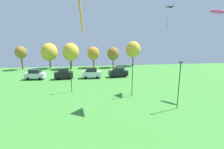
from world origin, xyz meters
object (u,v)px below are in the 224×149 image
object	(u,v)px
kite_flying_1	(164,12)
light_post_1	(179,82)
light_post_0	(71,75)
parked_car_second_from_left	(64,74)
light_post_2	(132,78)
parked_car_third_from_left	(92,73)
parked_car_rightmost_in_row	(118,72)
treeline_tree_1	(49,52)
parked_car_leftmost	(35,74)
treeline_tree_3	(93,53)
treeline_tree_0	(21,52)
treeline_tree_5	(133,49)
kite_flying_5	(219,12)
treeline_tree_2	(71,52)
treeline_tree_4	(113,54)

from	to	relation	value
kite_flying_1	light_post_1	bearing A→B (deg)	-98.72
light_post_0	parked_car_second_from_left	bearing A→B (deg)	104.74
light_post_2	parked_car_third_from_left	bearing A→B (deg)	114.91
parked_car_second_from_left	parked_car_third_from_left	distance (m)	6.32
parked_car_rightmost_in_row	treeline_tree_1	bearing A→B (deg)	136.01
light_post_0	light_post_1	distance (m)	17.44
parked_car_second_from_left	parked_car_rightmost_in_row	xyz separation A→B (m)	(12.64, 0.34, -0.07)
parked_car_leftmost	treeline_tree_3	world-z (taller)	treeline_tree_3
treeline_tree_3	treeline_tree_0	bearing A→B (deg)	-178.39
light_post_2	treeline_tree_5	world-z (taller)	treeline_tree_5
light_post_1	treeline_tree_3	size ratio (longest dim) A/B	0.99
kite_flying_5	parked_car_rightmost_in_row	distance (m)	23.01
treeline_tree_3	treeline_tree_5	size ratio (longest dim) A/B	0.81
parked_car_rightmost_in_row	treeline_tree_2	size ratio (longest dim) A/B	0.61
light_post_2	treeline_tree_3	xyz separation A→B (m)	(-5.29, 27.68, 1.35)
light_post_1	light_post_2	bearing A→B (deg)	129.67
treeline_tree_4	treeline_tree_5	xyz separation A→B (m)	(6.94, 2.28, 1.10)
light_post_0	treeline_tree_3	xyz separation A→B (m)	(4.64, 24.18, 1.35)
parked_car_second_from_left	light_post_2	size ratio (longest dim) A/B	0.79
light_post_1	treeline_tree_5	bearing A→B (deg)	85.24
treeline_tree_0	treeline_tree_5	bearing A→B (deg)	3.98
treeline_tree_1	parked_car_third_from_left	bearing A→B (deg)	-49.83
parked_car_second_from_left	treeline_tree_1	bearing A→B (deg)	106.56
kite_flying_1	treeline_tree_2	bearing A→B (deg)	128.12
treeline_tree_3	kite_flying_5	bearing A→B (deg)	-57.47
kite_flying_5	parked_car_second_from_left	world-z (taller)	kite_flying_5
kite_flying_1	parked_car_third_from_left	distance (m)	20.15
parked_car_third_from_left	kite_flying_5	bearing A→B (deg)	-33.53
parked_car_leftmost	treeline_tree_1	distance (m)	14.40
parked_car_second_from_left	treeline_tree_1	world-z (taller)	treeline_tree_1
parked_car_third_from_left	treeline_tree_0	xyz separation A→B (m)	(-19.87, 13.71, 3.77)
light_post_2	treeline_tree_1	world-z (taller)	treeline_tree_1
parked_car_rightmost_in_row	light_post_1	distance (m)	20.27
light_post_0	treeline_tree_5	distance (m)	31.48
parked_car_third_from_left	treeline_tree_3	size ratio (longest dim) A/B	0.69
light_post_0	treeline_tree_0	xyz separation A→B (m)	(-16.15, 23.59, 1.92)
kite_flying_5	treeline_tree_1	distance (m)	43.34
parked_car_leftmost	light_post_1	distance (m)	30.89
light_post_1	treeline_tree_3	world-z (taller)	treeline_tree_3
light_post_2	parked_car_rightmost_in_row	bearing A→B (deg)	89.56
treeline_tree_4	treeline_tree_5	bearing A→B (deg)	18.21
light_post_2	treeline_tree_1	distance (m)	33.34
parked_car_third_from_left	treeline_tree_3	bearing A→B (deg)	89.56
treeline_tree_2	parked_car_second_from_left	bearing A→B (deg)	-92.29
parked_car_third_from_left	treeline_tree_2	world-z (taller)	treeline_tree_2
parked_car_third_from_left	treeline_tree_0	bearing A→B (deg)	148.67
light_post_0	treeline_tree_2	distance (m)	23.51
treeline_tree_2	treeline_tree_3	world-z (taller)	treeline_tree_2
treeline_tree_0	treeline_tree_5	xyz separation A→B (m)	(33.83, 2.35, 0.38)
treeline_tree_1	treeline_tree_2	world-z (taller)	treeline_tree_2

